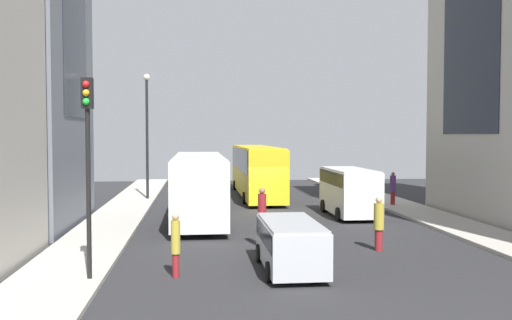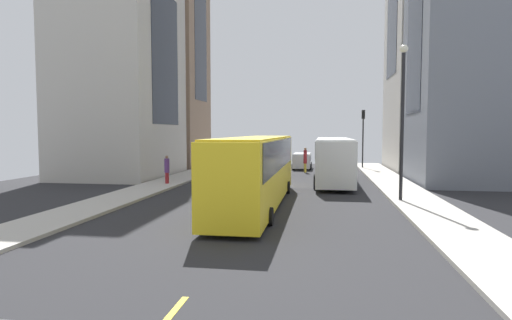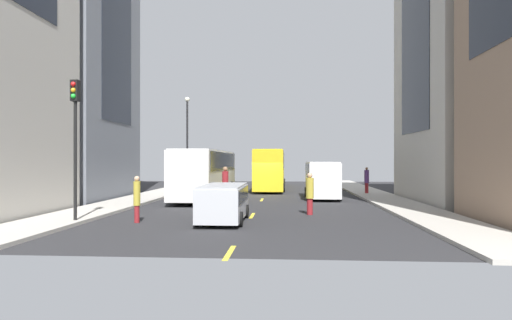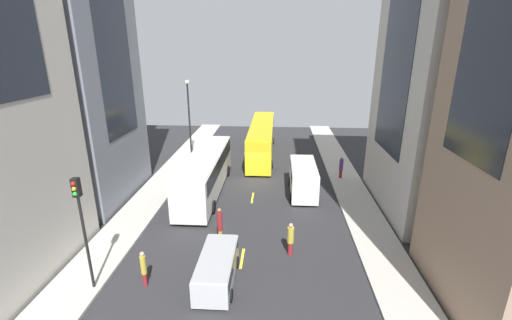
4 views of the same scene
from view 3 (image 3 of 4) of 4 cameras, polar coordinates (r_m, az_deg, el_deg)
The scene contains 21 objects.
ground_plane at distance 33.50m, azimuth 1.18°, elevation -4.64°, with size 43.43×43.43×0.00m, color #28282B.
sidewalk_west at distance 34.89m, azimuth -12.60°, elevation -4.34°, with size 2.83×44.00×0.15m, color #B2ADA3.
sidewalk_east at distance 34.11m, azimuth 15.29°, elevation -4.43°, with size 2.83×44.00×0.15m, color #B2ADA3.
lane_stripe_0 at distance 12.74m, azimuth -3.53°, elevation -12.15°, with size 0.16×2.00×0.01m, color yellow.
lane_stripe_1 at distance 20.98m, azimuth -0.51°, elevation -7.37°, with size 0.16×2.00×0.01m, color yellow.
lane_stripe_2 at distance 29.32m, azimuth 0.78°, elevation -5.29°, with size 0.16×2.00×0.01m, color yellow.
lane_stripe_3 at distance 37.68m, azimuth 1.49°, elevation -4.13°, with size 0.16×2.00×0.01m, color yellow.
lane_stripe_4 at distance 46.06m, azimuth 1.95°, elevation -3.39°, with size 0.16×2.00×0.01m, color yellow.
lane_stripe_5 at distance 54.44m, azimuth 2.26°, elevation -2.88°, with size 0.16×2.00×0.01m, color yellow.
building_west_1 at distance 33.75m, azimuth -23.77°, elevation 15.48°, with size 7.27×9.23×23.43m.
building_east_1 at distance 31.78m, azimuth 27.47°, elevation 13.15°, with size 8.18×10.66×19.87m.
city_bus_white at distance 30.68m, azimuth -6.57°, elevation -1.31°, with size 2.80×12.39×3.35m.
streetcar_yellow at distance 40.98m, azimuth 1.98°, elevation -0.83°, with size 2.70×14.76×3.59m.
delivery_van_white at distance 30.44m, azimuth 8.73°, elevation -2.25°, with size 2.25×5.51×2.58m.
car_silver_0 at distance 18.84m, azimuth -4.31°, elevation -5.30°, with size 1.93×4.35×1.62m.
pedestrian_crossing_mid at distance 21.43m, azimuth 7.13°, elevation -4.30°, with size 0.39×0.39×2.07m.
pedestrian_waiting_curb at distance 22.70m, azimuth -4.09°, elevation -3.62°, with size 0.33×0.33×2.35m.
pedestrian_crossing_near at distance 19.23m, azimuth -15.48°, elevation -4.80°, with size 0.29×0.29×2.01m.
pedestrian_walking_far at distance 34.38m, azimuth 14.43°, elevation -2.50°, with size 0.36×0.36×2.01m.
traffic_light_near_corner at distance 19.82m, azimuth -22.82°, elevation 4.56°, with size 0.32×0.44×5.93m.
streetlamp_near at distance 39.93m, azimuth -9.08°, elevation 3.49°, with size 0.44×0.44×8.34m.
Camera 3 is at (1.63, -33.35, 2.67)m, focal length 30.23 mm.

